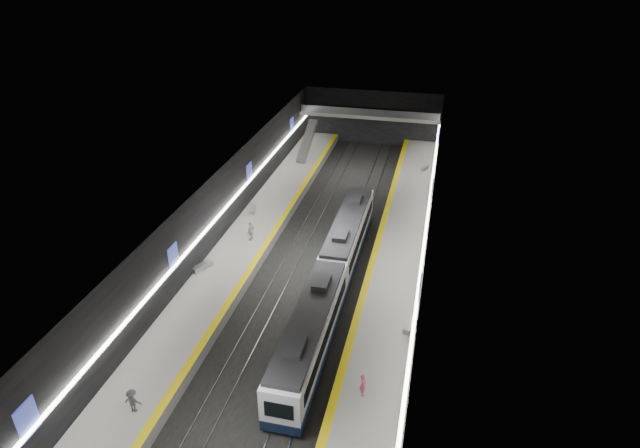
% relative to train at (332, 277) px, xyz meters
% --- Properties ---
extents(ground, '(70.00, 70.00, 0.00)m').
position_rel_train_xyz_m(ground, '(-2.50, 4.43, -2.20)').
color(ground, black).
rests_on(ground, ground).
extents(ceiling, '(20.00, 70.00, 0.04)m').
position_rel_train_xyz_m(ceiling, '(-2.50, 4.43, 5.80)').
color(ceiling, beige).
rests_on(ceiling, wall_left).
extents(wall_left, '(0.04, 70.00, 8.00)m').
position_rel_train_xyz_m(wall_left, '(-12.50, 4.43, 1.80)').
color(wall_left, black).
rests_on(wall_left, ground).
extents(wall_right, '(0.04, 70.00, 8.00)m').
position_rel_train_xyz_m(wall_right, '(7.50, 4.43, 1.80)').
color(wall_right, black).
rests_on(wall_right, ground).
extents(wall_back, '(20.00, 0.04, 8.00)m').
position_rel_train_xyz_m(wall_back, '(-2.50, 39.43, 1.80)').
color(wall_back, black).
rests_on(wall_back, ground).
extents(platform_left, '(5.00, 70.00, 1.00)m').
position_rel_train_xyz_m(platform_left, '(-10.00, 4.43, -1.70)').
color(platform_left, slate).
rests_on(platform_left, ground).
extents(tile_surface_left, '(5.00, 70.00, 0.02)m').
position_rel_train_xyz_m(tile_surface_left, '(-10.00, 4.43, -1.19)').
color(tile_surface_left, '#A9A9A4').
rests_on(tile_surface_left, platform_left).
extents(tactile_strip_left, '(0.60, 70.00, 0.02)m').
position_rel_train_xyz_m(tactile_strip_left, '(-7.80, 4.43, -1.18)').
color(tactile_strip_left, yellow).
rests_on(tactile_strip_left, platform_left).
extents(platform_right, '(5.00, 70.00, 1.00)m').
position_rel_train_xyz_m(platform_right, '(5.00, 4.43, -1.70)').
color(platform_right, slate).
rests_on(platform_right, ground).
extents(tile_surface_right, '(5.00, 70.00, 0.02)m').
position_rel_train_xyz_m(tile_surface_right, '(5.00, 4.43, -1.19)').
color(tile_surface_right, '#A9A9A4').
rests_on(tile_surface_right, platform_right).
extents(tactile_strip_right, '(0.60, 70.00, 0.02)m').
position_rel_train_xyz_m(tactile_strip_right, '(2.80, 4.43, -1.18)').
color(tactile_strip_right, yellow).
rests_on(tactile_strip_right, platform_right).
extents(rails, '(6.52, 70.00, 0.12)m').
position_rel_train_xyz_m(rails, '(-2.50, 4.43, -2.14)').
color(rails, gray).
rests_on(rails, ground).
extents(train, '(2.69, 30.04, 3.60)m').
position_rel_train_xyz_m(train, '(0.00, 0.00, 0.00)').
color(train, '#0E1B36').
rests_on(train, ground).
extents(ad_posters, '(19.94, 53.50, 2.20)m').
position_rel_train_xyz_m(ad_posters, '(-2.50, 5.43, 2.30)').
color(ad_posters, '#3944AD').
rests_on(ad_posters, wall_left).
extents(cove_light_left, '(0.25, 68.60, 0.12)m').
position_rel_train_xyz_m(cove_light_left, '(-12.30, 4.43, 1.60)').
color(cove_light_left, white).
rests_on(cove_light_left, wall_left).
extents(cove_light_right, '(0.25, 68.60, 0.12)m').
position_rel_train_xyz_m(cove_light_right, '(7.30, 4.43, 1.60)').
color(cove_light_right, white).
rests_on(cove_light_right, wall_right).
extents(mezzanine_bridge, '(20.00, 3.00, 1.50)m').
position_rel_train_xyz_m(mezzanine_bridge, '(-2.50, 37.36, 2.84)').
color(mezzanine_bridge, gray).
rests_on(mezzanine_bridge, wall_left).
extents(escalator, '(1.20, 7.50, 3.92)m').
position_rel_train_xyz_m(escalator, '(-10.00, 30.43, 0.70)').
color(escalator, '#99999E').
rests_on(escalator, platform_left).
extents(bench_left_near, '(1.36, 2.10, 0.50)m').
position_rel_train_xyz_m(bench_left_near, '(-12.00, 0.24, -0.95)').
color(bench_left_near, '#99999E').
rests_on(bench_left_near, platform_left).
extents(bench_left_far, '(0.89, 1.80, 0.42)m').
position_rel_train_xyz_m(bench_left_far, '(-11.50, 12.20, -0.98)').
color(bench_left_far, '#99999E').
rests_on(bench_left_far, platform_left).
extents(bench_right_near, '(1.07, 1.97, 0.46)m').
position_rel_train_xyz_m(bench_right_near, '(7.00, -3.72, -0.96)').
color(bench_right_near, '#99999E').
rests_on(bench_right_near, platform_right).
extents(bench_right_far, '(0.93, 1.64, 0.39)m').
position_rel_train_xyz_m(bench_right_far, '(6.13, 28.49, -1.00)').
color(bench_right_far, '#99999E').
rests_on(bench_right_far, platform_right).
extents(passenger_right_a, '(0.53, 0.69, 1.68)m').
position_rel_train_xyz_m(passenger_right_a, '(4.52, -11.25, -0.35)').
color(passenger_right_a, '#D24E66').
rests_on(passenger_right_a, platform_right).
extents(passenger_left_a, '(0.68, 1.22, 1.97)m').
position_rel_train_xyz_m(passenger_left_a, '(-9.48, 6.26, -0.21)').
color(passenger_left_a, beige).
rests_on(passenger_left_a, platform_left).
extents(passenger_left_b, '(1.16, 0.72, 1.73)m').
position_rel_train_xyz_m(passenger_left_b, '(-9.30, -15.96, -0.33)').
color(passenger_left_b, '#45444C').
rests_on(passenger_left_b, platform_left).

